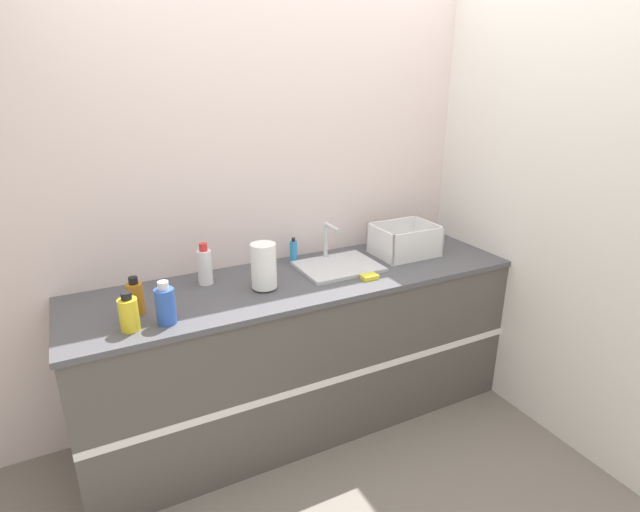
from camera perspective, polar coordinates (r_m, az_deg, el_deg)
The scene contains 13 objects.
ground_plane at distance 2.97m, azimuth 0.97°, elevation -21.24°, with size 12.00×12.00×0.00m, color slate.
wall_back at distance 2.94m, azimuth -5.30°, elevation 6.98°, with size 4.84×0.06×2.60m.
wall_right at distance 3.32m, azimuth 17.86°, elevation 7.63°, with size 0.06×2.67×2.60m.
counter_cabinet at distance 2.95m, azimuth -2.07°, elevation -10.68°, with size 2.47×0.69×0.91m.
sink at distance 2.87m, azimuth 2.03°, elevation -1.00°, with size 0.45×0.36×0.24m.
paper_towel_roll at distance 2.57m, azimuth -6.45°, elevation -1.17°, with size 0.13×0.13×0.25m.
dish_rack at distance 3.12m, azimuth 9.61°, elevation 1.44°, with size 0.37×0.29×0.19m.
bottle_amber at distance 2.46m, azimuth -20.34°, elevation -4.47°, with size 0.08×0.08×0.18m.
bottle_yellow at distance 2.32m, azimuth -21.01°, elevation -6.16°, with size 0.08×0.08×0.18m.
bottle_white_spray at distance 2.69m, azimuth -13.03°, elevation -1.13°, with size 0.08×0.08×0.23m.
bottle_blue at distance 2.32m, azimuth -17.25°, elevation -5.37°, with size 0.09×0.09×0.20m.
soap_dispenser at distance 2.95m, azimuth -3.03°, elevation 0.54°, with size 0.04×0.04×0.15m.
sponge at distance 2.73m, azimuth 5.68°, elevation -2.39°, with size 0.09×0.06×0.02m.
Camera 1 is at (-1.05, -1.97, 1.97)m, focal length 28.00 mm.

